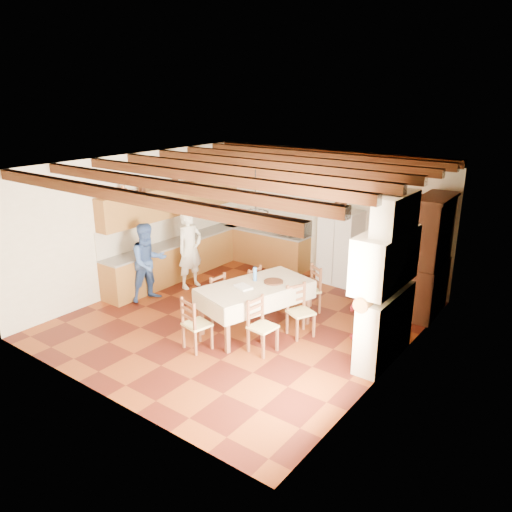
# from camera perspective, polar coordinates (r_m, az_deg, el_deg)

# --- Properties ---
(floor) EXTENTS (6.00, 6.50, 0.02)m
(floor) POSITION_cam_1_polar(r_m,az_deg,el_deg) (9.87, -1.52, -7.29)
(floor) COLOR #46160E
(floor) RESTS_ON ground
(ceiling) EXTENTS (6.00, 6.50, 0.02)m
(ceiling) POSITION_cam_1_polar(r_m,az_deg,el_deg) (8.99, -1.68, 10.34)
(ceiling) COLOR white
(ceiling) RESTS_ON ground
(wall_back) EXTENTS (6.00, 0.02, 3.00)m
(wall_back) POSITION_cam_1_polar(r_m,az_deg,el_deg) (11.96, 8.14, 4.82)
(wall_back) COLOR beige
(wall_back) RESTS_ON ground
(wall_front) EXTENTS (6.00, 0.02, 3.00)m
(wall_front) POSITION_cam_1_polar(r_m,az_deg,el_deg) (7.21, -17.90, -5.13)
(wall_front) COLOR beige
(wall_front) RESTS_ON ground
(wall_left) EXTENTS (0.02, 6.50, 3.00)m
(wall_left) POSITION_cam_1_polar(r_m,az_deg,el_deg) (11.36, -13.64, 3.77)
(wall_left) COLOR beige
(wall_left) RESTS_ON ground
(wall_right) EXTENTS (0.02, 6.50, 3.00)m
(wall_right) POSITION_cam_1_polar(r_m,az_deg,el_deg) (7.92, 15.82, -2.80)
(wall_right) COLOR beige
(wall_right) RESTS_ON ground
(ceiling_beams) EXTENTS (6.00, 6.30, 0.16)m
(ceiling_beams) POSITION_cam_1_polar(r_m,az_deg,el_deg) (9.00, -1.68, 9.71)
(ceiling_beams) COLOR #33130B
(ceiling_beams) RESTS_ON ground
(lower_cabinets_left) EXTENTS (0.60, 4.30, 0.86)m
(lower_cabinets_left) POSITION_cam_1_polar(r_m,az_deg,el_deg) (12.11, -8.54, -0.29)
(lower_cabinets_left) COLOR brown
(lower_cabinets_left) RESTS_ON ground
(lower_cabinets_back) EXTENTS (2.30, 0.60, 0.86)m
(lower_cabinets_back) POSITION_cam_1_polar(r_m,az_deg,el_deg) (12.78, 1.16, 0.91)
(lower_cabinets_back) COLOR brown
(lower_cabinets_back) RESTS_ON ground
(countertop_left) EXTENTS (0.62, 4.30, 0.04)m
(countertop_left) POSITION_cam_1_polar(r_m,az_deg,el_deg) (11.98, -8.64, 1.75)
(countertop_left) COLOR slate
(countertop_left) RESTS_ON lower_cabinets_left
(countertop_back) EXTENTS (2.34, 0.62, 0.04)m
(countertop_back) POSITION_cam_1_polar(r_m,az_deg,el_deg) (12.65, 1.17, 2.86)
(countertop_back) COLOR slate
(countertop_back) RESTS_ON lower_cabinets_back
(backsplash_left) EXTENTS (0.03, 4.30, 0.60)m
(backsplash_left) POSITION_cam_1_polar(r_m,az_deg,el_deg) (12.09, -9.67, 3.43)
(backsplash_left) COLOR beige
(backsplash_left) RESTS_ON ground
(backsplash_back) EXTENTS (2.30, 0.03, 0.60)m
(backsplash_back) POSITION_cam_1_polar(r_m,az_deg,el_deg) (12.79, 1.93, 4.51)
(backsplash_back) COLOR beige
(backsplash_back) RESTS_ON ground
(upper_cabinets) EXTENTS (0.35, 4.20, 0.70)m
(upper_cabinets) POSITION_cam_1_polar(r_m,az_deg,el_deg) (11.83, -9.29, 6.36)
(upper_cabinets) COLOR brown
(upper_cabinets) RESTS_ON ground
(fireplace) EXTENTS (0.56, 1.60, 2.80)m
(fireplace) POSITION_cam_1_polar(r_m,az_deg,el_deg) (8.22, 14.40, -2.62)
(fireplace) COLOR beige
(fireplace) RESTS_ON ground
(wall_picture) EXTENTS (0.34, 0.03, 0.42)m
(wall_picture) POSITION_cam_1_polar(r_m,az_deg,el_deg) (11.22, 15.12, 5.31)
(wall_picture) COLOR #302115
(wall_picture) RESTS_ON ground
(refrigerator) EXTENTS (0.89, 0.75, 1.72)m
(refrigerator) POSITION_cam_1_polar(r_m,az_deg,el_deg) (11.63, 9.67, 1.08)
(refrigerator) COLOR white
(refrigerator) RESTS_ON floor
(hutch) EXTENTS (0.61, 1.35, 2.40)m
(hutch) POSITION_cam_1_polar(r_m,az_deg,el_deg) (10.27, 19.30, -0.05)
(hutch) COLOR #391F12
(hutch) RESTS_ON floor
(dining_table) EXTENTS (1.59, 2.26, 0.89)m
(dining_table) POSITION_cam_1_polar(r_m,az_deg,el_deg) (9.15, -0.06, -3.80)
(dining_table) COLOR beige
(dining_table) RESTS_ON floor
(chandelier) EXTENTS (0.47, 0.47, 0.03)m
(chandelier) POSITION_cam_1_polar(r_m,az_deg,el_deg) (8.71, -0.06, 5.01)
(chandelier) COLOR black
(chandelier) RESTS_ON ground
(chair_left_near) EXTENTS (0.43, 0.45, 0.96)m
(chair_left_near) POSITION_cam_1_polar(r_m,az_deg,el_deg) (9.73, -5.05, -4.60)
(chair_left_near) COLOR brown
(chair_left_near) RESTS_ON floor
(chair_left_far) EXTENTS (0.41, 0.43, 0.96)m
(chair_left_far) POSITION_cam_1_polar(r_m,az_deg,el_deg) (10.08, -0.89, -3.67)
(chair_left_far) COLOR brown
(chair_left_far) RESTS_ON floor
(chair_right_near) EXTENTS (0.44, 0.46, 0.96)m
(chair_right_near) POSITION_cam_1_polar(r_m,az_deg,el_deg) (8.52, 0.78, -8.00)
(chair_right_near) COLOR brown
(chair_right_near) RESTS_ON floor
(chair_right_far) EXTENTS (0.54, 0.55, 0.96)m
(chair_right_far) POSITION_cam_1_polar(r_m,az_deg,el_deg) (9.09, 5.13, -6.31)
(chair_right_far) COLOR brown
(chair_right_far) RESTS_ON floor
(chair_end_near) EXTENTS (0.49, 0.48, 0.96)m
(chair_end_near) POSITION_cam_1_polar(r_m,az_deg,el_deg) (8.67, -6.76, -7.64)
(chair_end_near) COLOR brown
(chair_end_near) RESTS_ON floor
(chair_end_far) EXTENTS (0.56, 0.56, 0.96)m
(chair_end_far) POSITION_cam_1_polar(r_m,az_deg,el_deg) (10.07, 5.97, -3.80)
(chair_end_far) COLOR brown
(chair_end_far) RESTS_ON floor
(person_man) EXTENTS (0.50, 0.70, 1.78)m
(person_man) POSITION_cam_1_polar(r_m,az_deg,el_deg) (11.24, -7.55, 0.76)
(person_man) COLOR white
(person_man) RESTS_ON floor
(person_woman_blue) EXTENTS (0.82, 0.95, 1.68)m
(person_woman_blue) POSITION_cam_1_polar(r_m,az_deg,el_deg) (10.70, -12.19, -0.71)
(person_woman_blue) COLOR #395BA8
(person_woman_blue) RESTS_ON floor
(person_woman_red) EXTENTS (0.45, 0.89, 1.46)m
(person_woman_red) POSITION_cam_1_polar(r_m,az_deg,el_deg) (9.05, 12.31, -5.08)
(person_woman_red) COLOR #A92027
(person_woman_red) RESTS_ON floor
(microwave) EXTENTS (0.60, 0.48, 0.29)m
(microwave) POSITION_cam_1_polar(r_m,az_deg,el_deg) (12.25, 3.73, 3.09)
(microwave) COLOR silver
(microwave) RESTS_ON countertop_back
(fridge_vase) EXTENTS (0.35, 0.35, 0.30)m
(fridge_vase) POSITION_cam_1_polar(r_m,az_deg,el_deg) (11.40, 9.65, 5.99)
(fridge_vase) COLOR #391F12
(fridge_vase) RESTS_ON refrigerator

